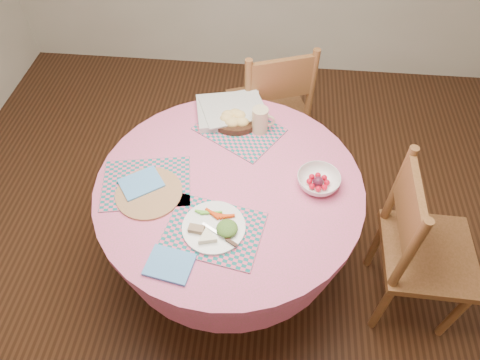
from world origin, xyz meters
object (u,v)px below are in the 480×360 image
object	(u,v)px
wicker_trivet	(149,193)
dinner_plate	(215,227)
chair_right	(419,248)
fruit_bowl	(318,181)
dining_table	(230,208)
chair_back	(271,107)
latte_mug	(260,120)
bread_bowl	(234,120)

from	to	relation	value
wicker_trivet	dinner_plate	distance (m)	0.36
chair_right	dinner_plate	bearing A→B (deg)	100.41
fruit_bowl	chair_right	bearing A→B (deg)	-15.09
dining_table	chair_right	distance (m)	0.92
chair_back	latte_mug	size ratio (longest dim) A/B	7.16
chair_right	chair_back	world-z (taller)	chair_back
dinner_plate	bread_bowl	world-z (taller)	bread_bowl
wicker_trivet	fruit_bowl	world-z (taller)	fruit_bowl
dinner_plate	latte_mug	size ratio (longest dim) A/B	1.95
bread_bowl	fruit_bowl	distance (m)	0.56
dining_table	dinner_plate	xyz separation A→B (m)	(-0.03, -0.26, 0.22)
wicker_trivet	bread_bowl	size ratio (longest dim) A/B	1.30
dining_table	bread_bowl	xyz separation A→B (m)	(-0.02, 0.39, 0.23)
dining_table	chair_back	size ratio (longest dim) A/B	1.26
chair_back	bread_bowl	xyz separation A→B (m)	(-0.18, -0.44, 0.27)
dining_table	dinner_plate	size ratio (longest dim) A/B	4.63
dinner_plate	chair_right	bearing A→B (deg)	9.08
chair_back	bread_bowl	size ratio (longest dim) A/B	4.28
chair_right	wicker_trivet	xyz separation A→B (m)	(-1.27, 0.01, 0.24)
latte_mug	fruit_bowl	size ratio (longest dim) A/B	0.55
bread_bowl	chair_back	bearing A→B (deg)	67.67
dining_table	fruit_bowl	bearing A→B (deg)	4.05
wicker_trivet	latte_mug	size ratio (longest dim) A/B	2.18
dinner_plate	fruit_bowl	distance (m)	0.52
bread_bowl	latte_mug	world-z (taller)	latte_mug
wicker_trivet	latte_mug	world-z (taller)	latte_mug
chair_back	dining_table	bearing A→B (deg)	59.06
dinner_plate	fruit_bowl	xyz separation A→B (m)	(0.43, 0.29, 0.01)
latte_mug	fruit_bowl	xyz separation A→B (m)	(0.29, -0.33, -0.04)
dinner_plate	chair_back	bearing A→B (deg)	80.10
dining_table	chair_right	world-z (taller)	chair_right
chair_back	bread_bowl	distance (m)	0.55
dining_table	latte_mug	bearing A→B (deg)	71.95
dining_table	bread_bowl	world-z (taller)	bread_bowl
wicker_trivet	latte_mug	bearing A→B (deg)	44.16
chair_right	wicker_trivet	bearing A→B (deg)	90.72
latte_mug	chair_right	bearing A→B (deg)	-30.48
chair_back	bread_bowl	bearing A→B (deg)	47.76
wicker_trivet	dinner_plate	world-z (taller)	dinner_plate
dining_table	chair_back	distance (m)	0.84
dining_table	chair_right	bearing A→B (deg)	-6.80
latte_mug	dinner_plate	bearing A→B (deg)	-103.24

